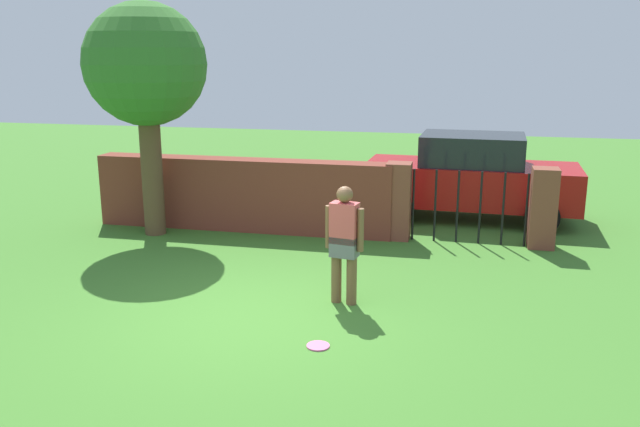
# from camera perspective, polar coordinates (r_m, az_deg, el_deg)

# --- Properties ---
(ground_plane) EXTENTS (40.00, 40.00, 0.00)m
(ground_plane) POSITION_cam_1_polar(r_m,az_deg,el_deg) (8.62, -6.05, -8.97)
(ground_plane) COLOR #3D7528
(brick_wall) EXTENTS (5.71, 0.50, 1.37)m
(brick_wall) POSITION_cam_1_polar(r_m,az_deg,el_deg) (12.60, -6.70, 1.64)
(brick_wall) COLOR brown
(brick_wall) RESTS_ON ground
(tree) EXTENTS (2.18, 2.18, 4.20)m
(tree) POSITION_cam_1_polar(r_m,az_deg,el_deg) (12.33, -14.85, 12.09)
(tree) COLOR brown
(tree) RESTS_ON ground
(person) EXTENTS (0.53, 0.28, 1.62)m
(person) POSITION_cam_1_polar(r_m,az_deg,el_deg) (8.78, 2.12, -2.26)
(person) COLOR brown
(person) RESTS_ON ground
(fence_gate) EXTENTS (2.94, 0.44, 1.40)m
(fence_gate) POSITION_cam_1_polar(r_m,az_deg,el_deg) (11.92, 12.76, 0.76)
(fence_gate) COLOR brown
(fence_gate) RESTS_ON ground
(car) EXTENTS (4.27, 2.06, 1.72)m
(car) POSITION_cam_1_polar(r_m,az_deg,el_deg) (13.67, 12.92, 3.11)
(car) COLOR #A51111
(car) RESTS_ON ground
(frisbee_pink) EXTENTS (0.27, 0.27, 0.02)m
(frisbee_pink) POSITION_cam_1_polar(r_m,az_deg,el_deg) (7.80, -0.17, -11.38)
(frisbee_pink) COLOR pink
(frisbee_pink) RESTS_ON ground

